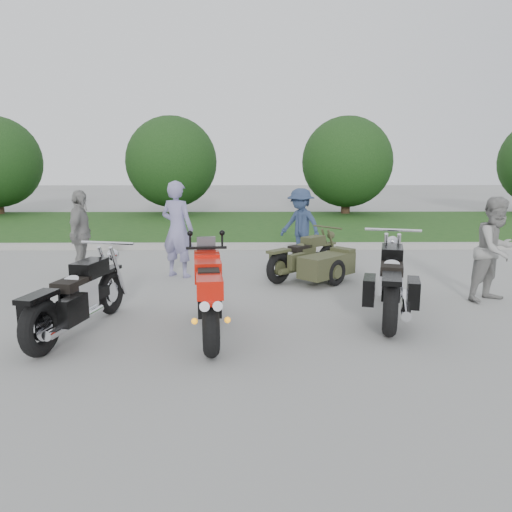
{
  "coord_description": "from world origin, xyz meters",
  "views": [
    {
      "loc": [
        0.14,
        -6.71,
        2.26
      ],
      "look_at": [
        0.22,
        0.88,
        0.8
      ],
      "focal_mm": 35.0,
      "sensor_mm": 36.0,
      "label": 1
    }
  ],
  "objects_px": {
    "person_stripe": "(177,229)",
    "person_grey": "(495,250)",
    "cruiser_left": "(76,300)",
    "person_back": "(81,234)",
    "cruiser_right": "(391,284)",
    "cruiser_sidecar": "(316,262)",
    "person_denim": "(300,225)",
    "sportbike_red": "(209,292)"
  },
  "relations": [
    {
      "from": "person_stripe",
      "to": "person_grey",
      "type": "bearing_deg",
      "value": -173.08
    },
    {
      "from": "cruiser_left",
      "to": "person_back",
      "type": "distance_m",
      "value": 3.45
    },
    {
      "from": "person_grey",
      "to": "person_back",
      "type": "relative_size",
      "value": 0.99
    },
    {
      "from": "person_stripe",
      "to": "person_grey",
      "type": "distance_m",
      "value": 5.66
    },
    {
      "from": "person_grey",
      "to": "person_back",
      "type": "height_order",
      "value": "person_back"
    },
    {
      "from": "cruiser_right",
      "to": "person_grey",
      "type": "xyz_separation_m",
      "value": [
        1.91,
        0.89,
        0.35
      ]
    },
    {
      "from": "cruiser_right",
      "to": "person_stripe",
      "type": "xyz_separation_m",
      "value": [
        -3.46,
        2.68,
        0.44
      ]
    },
    {
      "from": "cruiser_sidecar",
      "to": "person_grey",
      "type": "bearing_deg",
      "value": 19.67
    },
    {
      "from": "cruiser_left",
      "to": "person_denim",
      "type": "distance_m",
      "value": 6.02
    },
    {
      "from": "sportbike_red",
      "to": "cruiser_sidecar",
      "type": "distance_m",
      "value": 3.48
    },
    {
      "from": "cruiser_sidecar",
      "to": "cruiser_right",
      "type": "bearing_deg",
      "value": -24.2
    },
    {
      "from": "person_grey",
      "to": "person_back",
      "type": "xyz_separation_m",
      "value": [
        -7.22,
        1.73,
        0.01
      ]
    },
    {
      "from": "person_denim",
      "to": "person_back",
      "type": "bearing_deg",
      "value": -116.82
    },
    {
      "from": "person_stripe",
      "to": "person_denim",
      "type": "height_order",
      "value": "person_stripe"
    },
    {
      "from": "person_stripe",
      "to": "sportbike_red",
      "type": "bearing_deg",
      "value": 129.86
    },
    {
      "from": "person_grey",
      "to": "cruiser_right",
      "type": "bearing_deg",
      "value": 177.04
    },
    {
      "from": "person_denim",
      "to": "person_back",
      "type": "relative_size",
      "value": 0.96
    },
    {
      "from": "sportbike_red",
      "to": "person_stripe",
      "type": "xyz_separation_m",
      "value": [
        -0.88,
        3.43,
        0.35
      ]
    },
    {
      "from": "sportbike_red",
      "to": "person_denim",
      "type": "relative_size",
      "value": 1.29
    },
    {
      "from": "cruiser_sidecar",
      "to": "person_stripe",
      "type": "bearing_deg",
      "value": -143.3
    },
    {
      "from": "person_stripe",
      "to": "person_back",
      "type": "height_order",
      "value": "person_stripe"
    },
    {
      "from": "cruiser_left",
      "to": "person_grey",
      "type": "distance_m",
      "value": 6.43
    },
    {
      "from": "person_denim",
      "to": "cruiser_sidecar",
      "type": "bearing_deg",
      "value": -44.67
    },
    {
      "from": "cruiser_left",
      "to": "person_denim",
      "type": "height_order",
      "value": "person_denim"
    },
    {
      "from": "sportbike_red",
      "to": "person_grey",
      "type": "height_order",
      "value": "person_grey"
    },
    {
      "from": "person_grey",
      "to": "person_back",
      "type": "bearing_deg",
      "value": 138.69
    },
    {
      "from": "cruiser_right",
      "to": "cruiser_sidecar",
      "type": "xyz_separation_m",
      "value": [
        -0.8,
        2.24,
        -0.13
      ]
    },
    {
      "from": "cruiser_sidecar",
      "to": "person_grey",
      "type": "height_order",
      "value": "person_grey"
    },
    {
      "from": "cruiser_right",
      "to": "cruiser_sidecar",
      "type": "relative_size",
      "value": 1.37
    },
    {
      "from": "cruiser_left",
      "to": "cruiser_right",
      "type": "bearing_deg",
      "value": 21.34
    },
    {
      "from": "sportbike_red",
      "to": "person_grey",
      "type": "relative_size",
      "value": 1.25
    },
    {
      "from": "cruiser_sidecar",
      "to": "person_denim",
      "type": "bearing_deg",
      "value": 138.94
    },
    {
      "from": "cruiser_left",
      "to": "cruiser_right",
      "type": "relative_size",
      "value": 0.94
    },
    {
      "from": "cruiser_right",
      "to": "cruiser_left",
      "type": "bearing_deg",
      "value": -155.67
    },
    {
      "from": "person_stripe",
      "to": "person_back",
      "type": "xyz_separation_m",
      "value": [
        -1.86,
        -0.07,
        -0.09
      ]
    },
    {
      "from": "person_stripe",
      "to": "cruiser_sidecar",
      "type": "bearing_deg",
      "value": -164.07
    },
    {
      "from": "cruiser_right",
      "to": "person_denim",
      "type": "bearing_deg",
      "value": 117.4
    },
    {
      "from": "sportbike_red",
      "to": "person_denim",
      "type": "bearing_deg",
      "value": 65.09
    },
    {
      "from": "cruiser_right",
      "to": "sportbike_red",
      "type": "bearing_deg",
      "value": -148.23
    },
    {
      "from": "cruiser_sidecar",
      "to": "person_back",
      "type": "height_order",
      "value": "person_back"
    },
    {
      "from": "sportbike_red",
      "to": "person_grey",
      "type": "xyz_separation_m",
      "value": [
        4.48,
        1.63,
        0.26
      ]
    },
    {
      "from": "person_back",
      "to": "person_denim",
      "type": "bearing_deg",
      "value": -70.51
    }
  ]
}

